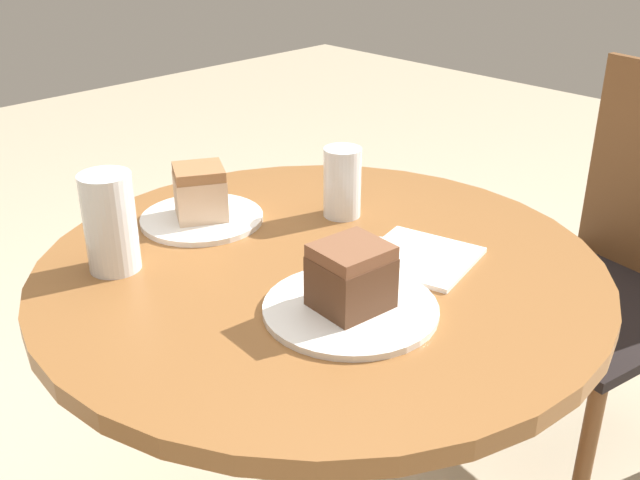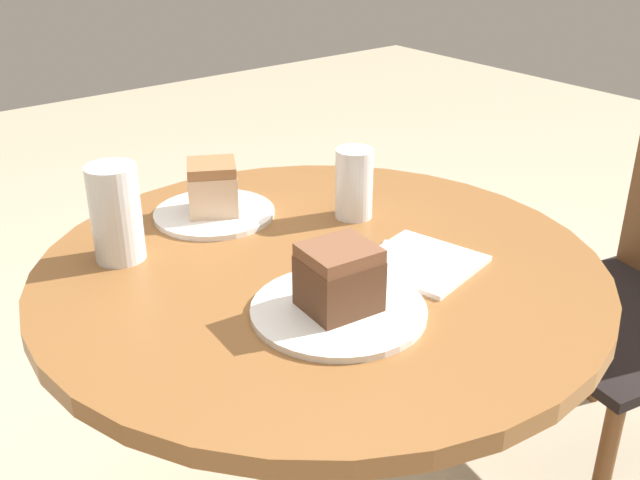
% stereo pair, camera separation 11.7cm
% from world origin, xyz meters
% --- Properties ---
extents(table, '(0.90, 0.90, 0.76)m').
position_xyz_m(table, '(0.00, 0.00, 0.58)').
color(table, brown).
rests_on(table, ground_plane).
extents(chair, '(0.52, 0.55, 0.94)m').
position_xyz_m(chair, '(0.14, 0.83, 0.48)').
color(chair, brown).
rests_on(chair, ground_plane).
extents(plate_near, '(0.25, 0.25, 0.01)m').
position_xyz_m(plate_near, '(0.14, -0.07, 0.76)').
color(plate_near, white).
rests_on(plate_near, table).
extents(plate_far, '(0.22, 0.22, 0.01)m').
position_xyz_m(plate_far, '(-0.26, -0.04, 0.76)').
color(plate_far, white).
rests_on(plate_far, table).
extents(cake_slice_near, '(0.10, 0.11, 0.09)m').
position_xyz_m(cake_slice_near, '(0.14, -0.07, 0.81)').
color(cake_slice_near, brown).
rests_on(cake_slice_near, plate_near).
extents(cake_slice_far, '(0.12, 0.12, 0.09)m').
position_xyz_m(cake_slice_far, '(-0.26, -0.04, 0.81)').
color(cake_slice_far, beige).
rests_on(cake_slice_far, plate_far).
extents(glass_lemonade, '(0.07, 0.07, 0.13)m').
position_xyz_m(glass_lemonade, '(-0.11, 0.16, 0.81)').
color(glass_lemonade, beige).
rests_on(glass_lemonade, table).
extents(glass_water, '(0.08, 0.08, 0.16)m').
position_xyz_m(glass_water, '(-0.21, -0.24, 0.83)').
color(glass_water, silver).
rests_on(glass_water, table).
extents(napkin_stack, '(0.20, 0.20, 0.01)m').
position_xyz_m(napkin_stack, '(0.10, 0.12, 0.76)').
color(napkin_stack, white).
rests_on(napkin_stack, table).
extents(fork, '(0.12, 0.16, 0.00)m').
position_xyz_m(fork, '(0.07, 0.06, 0.76)').
color(fork, silver).
rests_on(fork, table).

